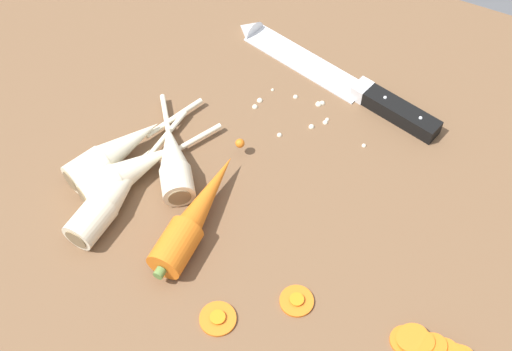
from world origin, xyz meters
TOP-DOWN VIEW (x-y plane):
  - ground_plane at (0.00, 0.00)cm, footprint 120.00×90.00cm
  - chefs_knife at (0.54, 19.46)cm, footprint 34.50×11.59cm
  - whole_carrot at (-3.48, -10.73)cm, footprint 4.81×21.57cm
  - parsnip_front at (-17.43, -7.10)cm, footprint 9.19×20.51cm
  - parsnip_mid_left at (-10.18, -4.93)cm, footprint 13.17×15.42cm
  - parsnip_mid_right at (-13.87, -12.38)cm, footprint 4.22×23.46cm
  - parsnip_back at (-14.01, -8.85)cm, footprint 10.78×19.18cm
  - carrot_slice_stack at (26.38, -13.31)cm, footprint 8.87×4.05cm
  - carrot_slice_stray_near at (11.48, -14.45)cm, footprint 3.82×3.82cm
  - carrot_slice_stray_mid at (4.75, -20.28)cm, footprint 4.07×4.07cm
  - mince_crumbs at (-0.10, 11.38)cm, footprint 16.61×8.64cm

SIDE VIEW (x-z plane):
  - ground_plane at x=0.00cm, z-range -4.00..0.00cm
  - carrot_slice_stray_near at x=11.48cm, z-range 0.01..0.71cm
  - carrot_slice_stray_mid at x=4.75cm, z-range 0.01..0.71cm
  - mince_crumbs at x=-0.10cm, z-range -0.06..0.81cm
  - chefs_knife at x=0.54cm, z-range -1.44..2.74cm
  - carrot_slice_stack at x=26.38cm, z-range -0.40..2.54cm
  - parsnip_mid_right at x=-13.87cm, z-range -0.02..3.98cm
  - parsnip_front at x=-17.43cm, z-range -0.02..3.98cm
  - parsnip_back at x=-14.01cm, z-range -0.02..3.98cm
  - parsnip_mid_left at x=-10.18cm, z-range -0.02..3.98cm
  - whole_carrot at x=-3.48cm, z-range 0.00..4.20cm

